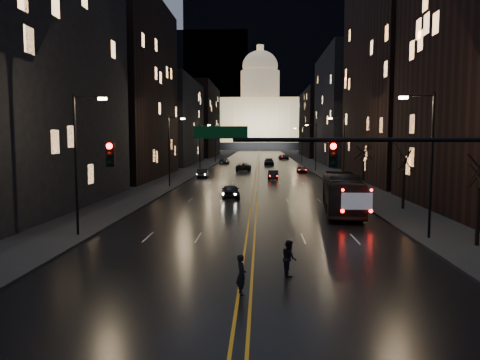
# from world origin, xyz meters

# --- Properties ---
(ground) EXTENTS (900.00, 900.00, 0.00)m
(ground) POSITION_xyz_m (0.00, 0.00, 0.00)
(ground) COLOR black
(ground) RESTS_ON ground
(road) EXTENTS (20.00, 320.00, 0.02)m
(road) POSITION_xyz_m (0.00, 130.00, 0.01)
(road) COLOR black
(road) RESTS_ON ground
(sidewalk_left) EXTENTS (8.00, 320.00, 0.16)m
(sidewalk_left) POSITION_xyz_m (-14.00, 130.00, 0.08)
(sidewalk_left) COLOR black
(sidewalk_left) RESTS_ON ground
(sidewalk_right) EXTENTS (8.00, 320.00, 0.16)m
(sidewalk_right) POSITION_xyz_m (14.00, 130.00, 0.08)
(sidewalk_right) COLOR black
(sidewalk_right) RESTS_ON ground
(center_line) EXTENTS (0.62, 320.00, 0.01)m
(center_line) POSITION_xyz_m (0.00, 130.00, 0.03)
(center_line) COLOR orange
(center_line) RESTS_ON road
(building_left_near) EXTENTS (12.00, 28.00, 22.00)m
(building_left_near) POSITION_xyz_m (-21.00, 22.00, 11.00)
(building_left_near) COLOR black
(building_left_near) RESTS_ON ground
(building_left_mid) EXTENTS (12.00, 30.00, 28.00)m
(building_left_mid) POSITION_xyz_m (-21.00, 54.00, 14.00)
(building_left_mid) COLOR black
(building_left_mid) RESTS_ON ground
(building_left_far) EXTENTS (12.00, 34.00, 20.00)m
(building_left_far) POSITION_xyz_m (-21.00, 92.00, 10.00)
(building_left_far) COLOR black
(building_left_far) RESTS_ON ground
(building_left_dist) EXTENTS (12.00, 40.00, 24.00)m
(building_left_dist) POSITION_xyz_m (-21.00, 140.00, 12.00)
(building_left_dist) COLOR black
(building_left_dist) RESTS_ON ground
(building_right_tall) EXTENTS (12.00, 30.00, 38.00)m
(building_right_tall) POSITION_xyz_m (21.00, 50.00, 19.00)
(building_right_tall) COLOR black
(building_right_tall) RESTS_ON ground
(building_right_mid) EXTENTS (12.00, 34.00, 26.00)m
(building_right_mid) POSITION_xyz_m (21.00, 92.00, 13.00)
(building_right_mid) COLOR black
(building_right_mid) RESTS_ON ground
(building_right_dist) EXTENTS (12.00, 40.00, 22.00)m
(building_right_dist) POSITION_xyz_m (21.00, 140.00, 11.00)
(building_right_dist) COLOR black
(building_right_dist) RESTS_ON ground
(mountain_ridge) EXTENTS (520.00, 60.00, 130.00)m
(mountain_ridge) POSITION_xyz_m (40.00, 380.00, 65.00)
(mountain_ridge) COLOR black
(mountain_ridge) RESTS_ON ground
(capitol) EXTENTS (90.00, 50.00, 58.50)m
(capitol) POSITION_xyz_m (0.00, 250.00, 17.15)
(capitol) COLOR black
(capitol) RESTS_ON ground
(traffic_signal) EXTENTS (17.29, 0.45, 7.00)m
(traffic_signal) POSITION_xyz_m (5.91, -0.00, 5.10)
(traffic_signal) COLOR black
(traffic_signal) RESTS_ON ground
(streetlamp_right_near) EXTENTS (2.13, 0.25, 9.00)m
(streetlamp_right_near) POSITION_xyz_m (10.81, 10.00, 5.08)
(streetlamp_right_near) COLOR black
(streetlamp_right_near) RESTS_ON ground
(streetlamp_left_near) EXTENTS (2.13, 0.25, 9.00)m
(streetlamp_left_near) POSITION_xyz_m (-10.81, 10.00, 5.08)
(streetlamp_left_near) COLOR black
(streetlamp_left_near) RESTS_ON ground
(streetlamp_right_mid) EXTENTS (2.13, 0.25, 9.00)m
(streetlamp_right_mid) POSITION_xyz_m (10.81, 40.00, 5.08)
(streetlamp_right_mid) COLOR black
(streetlamp_right_mid) RESTS_ON ground
(streetlamp_left_mid) EXTENTS (2.13, 0.25, 9.00)m
(streetlamp_left_mid) POSITION_xyz_m (-10.81, 40.00, 5.08)
(streetlamp_left_mid) COLOR black
(streetlamp_left_mid) RESTS_ON ground
(streetlamp_right_far) EXTENTS (2.13, 0.25, 9.00)m
(streetlamp_right_far) POSITION_xyz_m (10.81, 70.00, 5.08)
(streetlamp_right_far) COLOR black
(streetlamp_right_far) RESTS_ON ground
(streetlamp_left_far) EXTENTS (2.13, 0.25, 9.00)m
(streetlamp_left_far) POSITION_xyz_m (-10.81, 70.00, 5.08)
(streetlamp_left_far) COLOR black
(streetlamp_left_far) RESTS_ON ground
(streetlamp_right_dist) EXTENTS (2.13, 0.25, 9.00)m
(streetlamp_right_dist) POSITION_xyz_m (10.81, 100.00, 5.08)
(streetlamp_right_dist) COLOR black
(streetlamp_right_dist) RESTS_ON ground
(streetlamp_left_dist) EXTENTS (2.13, 0.25, 9.00)m
(streetlamp_left_dist) POSITION_xyz_m (-10.81, 100.00, 5.08)
(streetlamp_left_dist) COLOR black
(streetlamp_left_dist) RESTS_ON ground
(tree_right_near) EXTENTS (2.40, 2.40, 6.65)m
(tree_right_near) POSITION_xyz_m (13.00, 8.00, 4.53)
(tree_right_near) COLOR black
(tree_right_near) RESTS_ON ground
(tree_right_mid) EXTENTS (2.40, 2.40, 6.65)m
(tree_right_mid) POSITION_xyz_m (13.00, 22.00, 4.53)
(tree_right_mid) COLOR black
(tree_right_mid) RESTS_ON ground
(tree_right_far) EXTENTS (2.40, 2.40, 6.65)m
(tree_right_far) POSITION_xyz_m (13.00, 38.00, 4.53)
(tree_right_far) COLOR black
(tree_right_far) RESTS_ON ground
(bus) EXTENTS (3.88, 12.01, 3.29)m
(bus) POSITION_xyz_m (7.46, 20.37, 1.64)
(bus) COLOR black
(bus) RESTS_ON ground
(oncoming_car_a) EXTENTS (2.32, 4.71, 1.55)m
(oncoming_car_a) POSITION_xyz_m (-2.50, 29.27, 0.77)
(oncoming_car_a) COLOR black
(oncoming_car_a) RESTS_ON ground
(oncoming_car_b) EXTENTS (1.78, 4.57, 1.48)m
(oncoming_car_b) POSITION_xyz_m (-8.50, 54.22, 0.74)
(oncoming_car_b) COLOR black
(oncoming_car_b) RESTS_ON ground
(oncoming_car_c) EXTENTS (2.88, 5.86, 1.60)m
(oncoming_car_c) POSITION_xyz_m (-2.66, 70.53, 0.80)
(oncoming_car_c) COLOR black
(oncoming_car_c) RESTS_ON ground
(oncoming_car_d) EXTENTS (2.31, 5.16, 1.47)m
(oncoming_car_d) POSITION_xyz_m (-8.15, 93.48, 0.73)
(oncoming_car_d) COLOR black
(oncoming_car_d) RESTS_ON ground
(receding_car_a) EXTENTS (1.74, 4.40, 1.43)m
(receding_car_a) POSITION_xyz_m (2.50, 51.56, 0.71)
(receding_car_a) COLOR black
(receding_car_a) RESTS_ON ground
(receding_car_b) EXTENTS (1.65, 3.88, 1.31)m
(receding_car_b) POSITION_xyz_m (7.96, 65.35, 0.65)
(receding_car_b) COLOR black
(receding_car_b) RESTS_ON ground
(receding_car_c) EXTENTS (2.25, 5.48, 1.59)m
(receding_car_c) POSITION_xyz_m (2.50, 89.08, 0.79)
(receding_car_c) COLOR black
(receding_car_c) RESTS_ON ground
(receding_car_d) EXTENTS (2.94, 5.61, 1.51)m
(receding_car_d) POSITION_xyz_m (7.33, 118.80, 0.75)
(receding_car_d) COLOR black
(receding_car_d) RESTS_ON ground
(pedestrian_a) EXTENTS (0.55, 0.69, 1.65)m
(pedestrian_a) POSITION_xyz_m (-0.13, -0.62, 0.83)
(pedestrian_a) COLOR black
(pedestrian_a) RESTS_ON ground
(pedestrian_b) EXTENTS (0.55, 0.86, 1.66)m
(pedestrian_b) POSITION_xyz_m (1.94, 2.11, 0.83)
(pedestrian_b) COLOR black
(pedestrian_b) RESTS_ON ground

